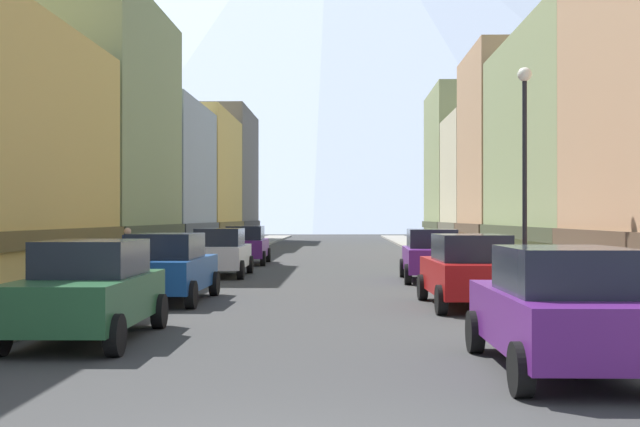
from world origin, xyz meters
name	(u,v)px	position (x,y,z in m)	size (l,w,h in m)	color
sidewalk_left	(207,258)	(-6.25, 35.00, 0.07)	(2.50, 100.00, 0.15)	gray
sidewalk_right	(451,259)	(6.25, 35.00, 0.07)	(2.50, 100.00, 0.15)	gray
storefront_left_2	(80,140)	(-10.94, 29.17, 5.63)	(7.19, 11.41, 11.63)	#8C9966
storefront_left_3	(126,182)	(-11.96, 40.88, 4.26)	(9.23, 11.23, 8.83)	#99A5B2
storefront_left_4	(190,183)	(-10.54, 53.57, 4.73)	(6.37, 13.18, 9.80)	#D8B259
storefront_left_5	(197,178)	(-12.42, 66.83, 5.68)	(10.15, 12.95, 11.73)	#66605B
storefront_right_2	(626,156)	(12.01, 26.03, 4.63)	(9.33, 13.63, 9.58)	#8C9966
storefront_right_3	(543,158)	(11.54, 37.65, 5.38)	(8.38, 8.66, 11.11)	tan
storefront_right_4	(508,186)	(11.36, 46.38, 4.22)	(8.03, 8.40, 8.75)	beige
storefront_right_5	(471,171)	(10.59, 56.41, 5.77)	(6.48, 10.91, 11.90)	#8C9966
car_left_0	(89,290)	(-3.80, 7.55, 0.90)	(2.10, 4.42, 1.78)	#265933
car_left_1	(168,267)	(-3.80, 14.18, 0.90)	(2.11, 4.42, 1.78)	#19478C
car_left_2	(221,252)	(-3.80, 23.38, 0.90)	(2.11, 4.42, 1.78)	silver
car_left_3	(246,245)	(-3.80, 31.35, 0.90)	(2.14, 4.44, 1.78)	#591E72
car_right_0	(561,309)	(3.80, 4.69, 0.90)	(2.10, 4.42, 1.78)	#591E72
car_right_1	(469,270)	(3.80, 13.13, 0.90)	(2.18, 4.45, 1.78)	#9E1111
car_right_2	(432,255)	(3.80, 21.45, 0.90)	(2.15, 4.44, 1.78)	#591E72
trash_bin_right	(638,299)	(6.35, 8.85, 0.64)	(0.59, 0.59, 0.98)	#4C5156
potted_plant_0	(107,262)	(-7.00, 19.79, 0.72)	(0.76, 0.76, 1.02)	gray
pedestrian_0	(128,256)	(-6.25, 19.48, 0.94)	(0.36, 0.36, 1.70)	navy
streetlamp_right	(525,147)	(5.35, 14.05, 3.99)	(0.36, 0.36, 5.86)	black
mountain_backdrop	(331,36)	(-3.06, 260.00, 60.86)	(326.17, 326.17, 121.73)	silver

